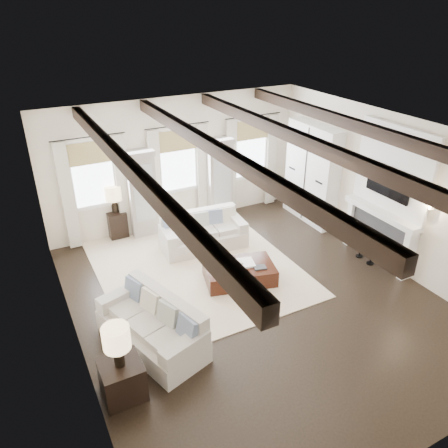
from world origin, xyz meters
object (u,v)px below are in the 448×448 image
sofa_left (154,326)px  sofa_back (203,233)px  ottoman (239,273)px  side_table_back (117,224)px  side_table_front (122,379)px

sofa_left → sofa_back: bearing=51.0°
ottoman → side_table_back: bearing=133.7°
sofa_back → side_table_front: bearing=-130.1°
side_table_back → sofa_left: bearing=-96.5°
sofa_back → side_table_back: 2.14m
sofa_back → ottoman: 1.65m
side_table_back → sofa_back: bearing=-40.5°
sofa_left → side_table_back: bearing=83.5°
sofa_back → side_table_back: sofa_back is taller
sofa_left → ottoman: sofa_left is taller
ottoman → side_table_back: 3.48m
ottoman → side_table_back: side_table_back is taller
sofa_back → sofa_left: (-2.08, -2.57, 0.01)m
sofa_back → side_table_front: sofa_back is taller
ottoman → sofa_left: bearing=-142.2°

